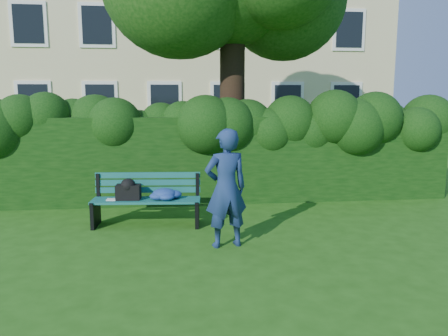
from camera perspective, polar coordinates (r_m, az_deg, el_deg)
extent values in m
plane|color=#215312|center=(7.41, 0.54, -8.02)|extent=(80.00, 80.00, 0.00)
cube|color=beige|center=(21.38, -4.37, 19.44)|extent=(16.00, 8.00, 12.00)
cube|color=white|center=(17.76, -23.58, 7.83)|extent=(1.30, 0.08, 1.60)
cube|color=black|center=(17.72, -23.61, 7.82)|extent=(1.05, 0.04, 1.35)
cube|color=white|center=(17.22, -15.84, 8.22)|extent=(1.30, 0.08, 1.60)
cube|color=black|center=(17.18, -15.86, 8.22)|extent=(1.05, 0.04, 1.35)
cube|color=white|center=(17.00, -7.75, 8.47)|extent=(1.30, 0.08, 1.60)
cube|color=black|center=(16.96, -7.75, 8.47)|extent=(1.05, 0.04, 1.35)
cube|color=white|center=(17.13, 0.39, 8.56)|extent=(1.30, 0.08, 1.60)
cube|color=black|center=(17.09, 0.41, 8.56)|extent=(1.05, 0.04, 1.35)
cube|color=white|center=(17.58, 8.27, 8.48)|extent=(1.30, 0.08, 1.60)
cube|color=black|center=(17.54, 8.30, 8.48)|extent=(1.05, 0.04, 1.35)
cube|color=white|center=(18.34, 15.61, 8.27)|extent=(1.30, 0.08, 1.60)
cube|color=black|center=(18.30, 15.66, 8.27)|extent=(1.05, 0.04, 1.35)
cube|color=white|center=(17.94, -24.17, 16.78)|extent=(1.30, 0.08, 1.60)
cube|color=black|center=(17.91, -24.21, 16.80)|extent=(1.05, 0.04, 1.35)
cube|color=white|center=(17.41, -16.26, 17.46)|extent=(1.30, 0.08, 1.60)
cube|color=black|center=(17.37, -16.29, 17.48)|extent=(1.05, 0.04, 1.35)
cube|color=white|center=(17.20, -7.96, 17.84)|extent=(1.30, 0.08, 1.60)
cube|color=black|center=(17.16, -7.96, 17.86)|extent=(1.05, 0.04, 1.35)
cube|color=white|center=(17.32, 0.41, 17.86)|extent=(1.30, 0.08, 1.60)
cube|color=black|center=(17.28, 0.42, 17.88)|extent=(1.05, 0.04, 1.35)
cube|color=white|center=(17.77, 8.49, 17.54)|extent=(1.30, 0.08, 1.60)
cube|color=black|center=(17.73, 8.52, 17.56)|extent=(1.05, 0.04, 1.35)
cube|color=white|center=(18.52, 16.00, 16.95)|extent=(1.30, 0.08, 1.60)
cube|color=black|center=(18.49, 16.05, 16.97)|extent=(1.05, 0.04, 1.35)
cube|color=black|center=(9.35, -1.12, 1.26)|extent=(10.00, 1.00, 1.80)
cylinder|color=black|center=(10.26, 1.09, 10.63)|extent=(0.57, 0.57, 4.90)
cube|color=#115751|center=(7.44, -10.33, -4.50)|extent=(1.85, 0.25, 0.04)
cube|color=#115751|center=(7.55, -10.20, -4.29)|extent=(1.85, 0.25, 0.04)
cube|color=#115751|center=(7.67, -10.07, -4.08)|extent=(1.85, 0.25, 0.04)
cube|color=#115751|center=(7.78, -9.94, -3.88)|extent=(1.85, 0.25, 0.04)
cube|color=#115751|center=(7.83, -9.89, -2.82)|extent=(1.84, 0.19, 0.10)
cube|color=#115751|center=(7.82, -9.90, -1.87)|extent=(1.84, 0.19, 0.10)
cube|color=#115751|center=(7.80, -9.92, -0.92)|extent=(1.84, 0.19, 0.10)
cube|color=black|center=(7.84, -16.43, -5.76)|extent=(0.10, 0.50, 0.44)
cube|color=black|center=(7.99, -16.11, -2.30)|extent=(0.06, 0.06, 0.45)
cube|color=black|center=(7.74, -16.60, -4.28)|extent=(0.09, 0.42, 0.05)
cube|color=black|center=(7.59, -3.52, -5.88)|extent=(0.10, 0.50, 0.44)
cube|color=black|center=(7.74, -3.49, -2.31)|extent=(0.06, 0.06, 0.45)
cube|color=black|center=(7.49, -3.55, -4.35)|extent=(0.09, 0.42, 0.05)
cube|color=white|center=(7.66, -14.40, -4.01)|extent=(0.19, 0.14, 0.02)
cube|color=black|center=(7.63, -12.38, -3.09)|extent=(0.43, 0.26, 0.26)
imported|color=navy|center=(6.39, 0.26, -2.68)|extent=(0.71, 0.54, 1.76)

